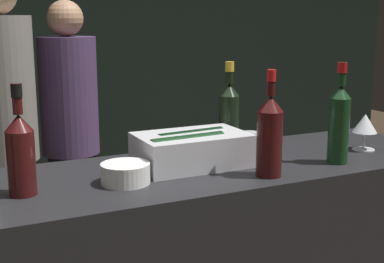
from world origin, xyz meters
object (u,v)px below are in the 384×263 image
Objects in this scene: ice_bin_with_bottles at (191,148)px; champagne_bottle at (229,114)px; red_wine_bottle_tall at (270,134)px; red_wine_bottle_black_foil at (21,151)px; candle_votive at (250,140)px; person_in_hoodie at (70,124)px; bowl_white at (125,173)px; wine_glass at (365,125)px; red_wine_bottle_burgundy at (339,121)px; person_blond_tee at (5,126)px.

champagne_bottle reaches higher than ice_bin_with_bottles.
red_wine_bottle_black_foil is (-0.74, 0.14, -0.01)m from red_wine_bottle_tall.
person_in_hoodie is (-0.38, 1.44, -0.16)m from candle_votive.
ice_bin_with_bottles is 2.47× the size of bowl_white.
wine_glass is 0.54m from red_wine_bottle_tall.
red_wine_bottle_black_foil is 0.19× the size of person_in_hoodie.
person_blond_tee is (-0.94, 1.47, -0.20)m from red_wine_bottle_burgundy.
champagne_bottle is at bearing 31.49° from ice_bin_with_bottles.
person_blond_tee reaches higher than wine_glass.
red_wine_bottle_burgundy is at bearing -21.10° from ice_bin_with_bottles.
red_wine_bottle_black_foil is (-0.57, -0.07, 0.07)m from ice_bin_with_bottles.
red_wine_bottle_tall is 0.75m from red_wine_bottle_black_foil.
red_wine_bottle_burgundy reaches higher than ice_bin_with_bottles.
ice_bin_with_bottles is 1.58m from person_in_hoodie.
red_wine_bottle_burgundy is at bearing -165.28° from person_blond_tee.
red_wine_bottle_tall is at bearing -98.31° from champagne_bottle.
wine_glass reaches higher than bowl_white.
person_in_hoodie is (-0.29, 1.43, -0.27)m from champagne_bottle.
person_in_hoodie reaches higher than ice_bin_with_bottles.
red_wine_bottle_burgundy is at bearing -62.09° from candle_votive.
wine_glass is (0.70, -0.08, 0.04)m from ice_bin_with_bottles.
wine_glass is 0.52m from champagne_bottle.
red_wine_bottle_burgundy is 1.76m from person_blond_tee.
candle_votive is at bearing 151.57° from wine_glass.
ice_bin_with_bottles is at bearing -158.22° from candle_votive.
champagne_bottle is at bearing 128.15° from red_wine_bottle_burgundy.
red_wine_bottle_tall is at bearing -174.93° from person_blond_tee.
person_blond_tee reaches higher than person_in_hoodie.
red_wine_bottle_burgundy is 0.20× the size of person_blond_tee.
candle_votive is at bearing 12.55° from red_wine_bottle_black_foil.
bowl_white is 0.55m from champagne_bottle.
candle_votive is at bearing 67.56° from red_wine_bottle_tall.
red_wine_bottle_tall reaches higher than ice_bin_with_bottles.
red_wine_bottle_tall is 1.01× the size of champagne_bottle.
wine_glass is 1.26m from red_wine_bottle_black_foil.
person_in_hoodie is at bearing 82.95° from bowl_white.
champagne_bottle is at bearing -167.02° from person_blond_tee.
bowl_white is 0.47m from red_wine_bottle_tall.
person_blond_tee is (-0.46, 1.29, -0.11)m from ice_bin_with_bottles.
red_wine_bottle_tall is (-0.52, -0.13, 0.04)m from wine_glass.
candle_votive is (0.31, 0.13, -0.03)m from ice_bin_with_bottles.
person_blond_tee is (-1.16, 1.37, -0.15)m from wine_glass.
red_wine_bottle_black_foil is 1.73m from person_in_hoodie.
red_wine_bottle_black_foil is (-0.30, 0.02, 0.09)m from bowl_white.
red_wine_bottle_burgundy reaches higher than champagne_bottle.
person_in_hoodie is at bearing 104.62° from candle_votive.
bowl_white is at bearing -179.34° from wine_glass.
red_wine_bottle_tall reaches higher than bowl_white.
bowl_white is 2.15× the size of candle_votive.
red_wine_bottle_burgundy reaches higher than wine_glass.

